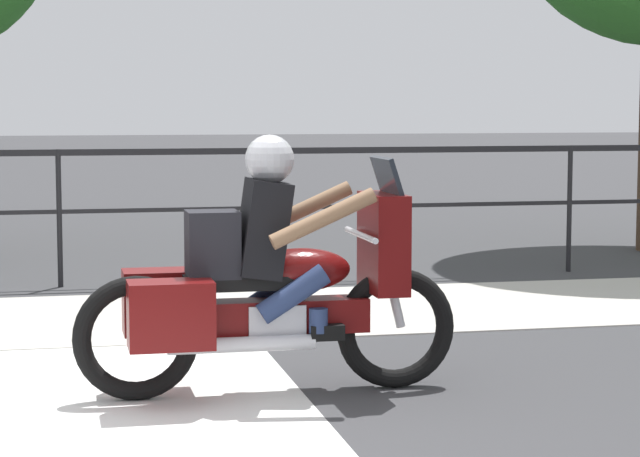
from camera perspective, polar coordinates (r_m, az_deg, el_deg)
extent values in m
plane|color=#38383A|center=(6.85, -11.42, -8.95)|extent=(120.00, 120.00, 0.00)
cube|color=#B7B2A8|center=(10.17, -11.69, -4.09)|extent=(44.00, 2.40, 0.01)
cube|color=silver|center=(6.65, -12.23, -9.37)|extent=(2.95, 6.00, 0.01)
cube|color=black|center=(11.86, -11.89, 3.42)|extent=(36.00, 0.04, 0.06)
cube|color=black|center=(11.89, -11.84, 0.76)|extent=(36.00, 0.03, 0.04)
cylinder|color=black|center=(11.90, -11.83, 0.45)|extent=(0.05, 0.05, 1.29)
cylinder|color=black|center=(12.97, 11.33, 0.89)|extent=(0.05, 0.05, 1.29)
torus|color=black|center=(7.58, 3.48, -4.57)|extent=(0.73, 0.11, 0.73)
torus|color=black|center=(7.32, -8.40, -4.99)|extent=(0.73, 0.11, 0.73)
cube|color=#5B0C0C|center=(7.40, -2.36, -4.04)|extent=(1.19, 0.22, 0.20)
cube|color=silver|center=(7.41, -2.12, -4.41)|extent=(0.34, 0.26, 0.26)
ellipsoid|color=#5B0C0C|center=(7.39, -0.94, -1.90)|extent=(0.61, 0.30, 0.26)
cube|color=black|center=(7.34, -3.57, -2.44)|extent=(0.69, 0.28, 0.08)
cube|color=#5B0C0C|center=(7.49, 2.92, -0.65)|extent=(0.20, 0.52, 0.59)
cube|color=#1E232B|center=(7.46, 3.08, 2.38)|extent=(0.10, 0.44, 0.24)
cylinder|color=silver|center=(7.45, 1.88, -0.29)|extent=(0.04, 0.70, 0.04)
cylinder|color=silver|center=(7.24, -3.61, -5.31)|extent=(0.86, 0.09, 0.09)
cube|color=#5B0C0C|center=(7.07, -6.84, -3.94)|extent=(0.48, 0.28, 0.38)
cube|color=#5B0C0C|center=(7.54, -7.18, -3.33)|extent=(0.48, 0.28, 0.38)
cylinder|color=silver|center=(7.53, 3.27, -2.62)|extent=(0.18, 0.06, 0.52)
cube|color=black|center=(7.32, -2.62, 0.01)|extent=(0.32, 0.36, 0.59)
sphere|color=#8C6647|center=(7.30, -2.32, 3.02)|extent=(0.23, 0.23, 0.23)
sphere|color=#B7B7BC|center=(7.30, -2.32, 3.18)|extent=(0.29, 0.29, 0.29)
cylinder|color=navy|center=(7.25, -1.24, -3.01)|extent=(0.44, 0.13, 0.34)
cylinder|color=navy|center=(7.30, -0.07, -4.23)|extent=(0.11, 0.11, 0.14)
cube|color=black|center=(7.33, 0.31, -4.76)|extent=(0.20, 0.10, 0.09)
cylinder|color=navy|center=(7.54, -1.67, -2.67)|extent=(0.44, 0.13, 0.34)
cylinder|color=navy|center=(7.59, -0.55, -3.84)|extent=(0.11, 0.11, 0.14)
cube|color=black|center=(7.61, -0.18, -4.36)|extent=(0.20, 0.10, 0.09)
cylinder|color=#8C6647|center=(7.07, 0.15, 0.46)|extent=(0.63, 0.09, 0.35)
cylinder|color=#8C6647|center=(7.66, -0.81, 0.87)|extent=(0.63, 0.09, 0.35)
cube|color=black|center=(7.29, -4.94, -0.72)|extent=(0.30, 0.28, 0.39)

